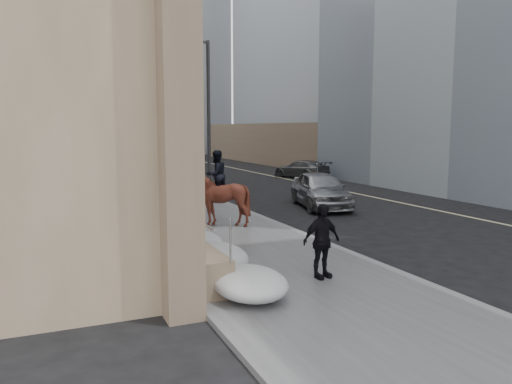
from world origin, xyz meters
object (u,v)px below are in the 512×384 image
Objects in this scene: mounted_horse_left at (195,200)px; pedestrian at (322,241)px; car_silver at (320,189)px; car_grey at (301,169)px; mounted_horse_right at (217,195)px.

pedestrian is at bearing 105.77° from mounted_horse_left.
pedestrian reaches higher than car_silver.
car_grey is (12.60, 16.36, -0.65)m from mounted_horse_left.
car_silver is 13.35m from car_grey.
mounted_horse_left is 0.58× the size of car_silver.
mounted_horse_right is 18.78m from car_grey.
pedestrian is 11.09m from car_silver.
mounted_horse_right is 0.55× the size of car_silver.
car_silver is at bearing 45.77° from car_grey.
mounted_horse_left reaches higher than pedestrian.
pedestrian is 24.41m from car_grey.
car_grey is at bearing -126.79° from mounted_horse_left.
mounted_horse_left is at bearing 28.86° from mounted_horse_right.
car_grey is (11.17, 21.71, -0.34)m from pedestrian.
mounted_horse_left is at bearing 32.84° from car_grey.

